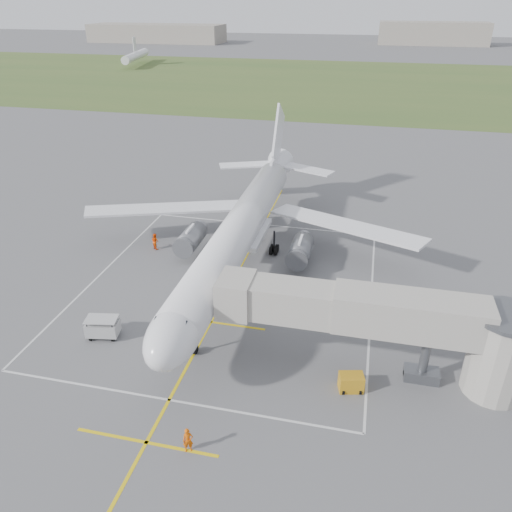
% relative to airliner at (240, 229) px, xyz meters
% --- Properties ---
extents(ground, '(700.00, 700.00, 0.00)m').
position_rel_airliner_xyz_m(ground, '(0.00, -0.75, -4.39)').
color(ground, '#5C5C5E').
rests_on(ground, ground).
extents(grass_strip, '(700.00, 120.00, 0.02)m').
position_rel_airliner_xyz_m(grass_strip, '(0.00, 129.25, -4.38)').
color(grass_strip, '#3E5A27').
rests_on(grass_strip, ground).
extents(apron_markings, '(28.20, 60.00, 0.01)m').
position_rel_airliner_xyz_m(apron_markings, '(0.00, -6.57, -4.38)').
color(apron_markings, yellow).
rests_on(apron_markings, ground).
extents(airliner, '(38.93, 46.75, 13.52)m').
position_rel_airliner_xyz_m(airliner, '(0.00, 0.00, 0.00)').
color(airliner, white).
rests_on(airliner, ground).
extents(jet_bridge, '(23.40, 5.00, 7.20)m').
position_rel_airliner_xyz_m(jet_bridge, '(15.72, -14.25, 0.35)').
color(jet_bridge, '#AFA99E').
rests_on(jet_bridge, ground).
extents(gpu_unit, '(2.02, 1.62, 1.35)m').
position_rel_airliner_xyz_m(gpu_unit, '(12.82, -16.62, -3.73)').
color(gpu_unit, '#C88D19').
rests_on(gpu_unit, ground).
extents(baggage_cart, '(2.93, 2.07, 1.87)m').
position_rel_airliner_xyz_m(baggage_cart, '(-8.34, -14.88, -3.44)').
color(baggage_cart, '#B4B4B4').
rests_on(baggage_cart, ground).
extents(ramp_worker_nose, '(0.79, 0.66, 1.83)m').
position_rel_airliner_xyz_m(ramp_worker_nose, '(2.96, -24.72, -3.48)').
color(ramp_worker_nose, '#DB5406').
rests_on(ramp_worker_nose, ground).
extents(ramp_worker_wing, '(1.17, 1.10, 1.91)m').
position_rel_airliner_xyz_m(ramp_worker_wing, '(-10.70, 1.80, -3.44)').
color(ramp_worker_wing, '#FF5308').
rests_on(ramp_worker_wing, ground).
extents(distant_hangars, '(345.00, 49.00, 12.00)m').
position_rel_airliner_xyz_m(distant_hangars, '(-16.15, 264.44, 0.78)').
color(distant_hangars, gray).
rests_on(distant_hangars, ground).
extents(distant_aircraft, '(205.45, 51.19, 8.85)m').
position_rel_airliner_xyz_m(distant_aircraft, '(7.58, 169.18, -0.80)').
color(distant_aircraft, white).
rests_on(distant_aircraft, ground).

